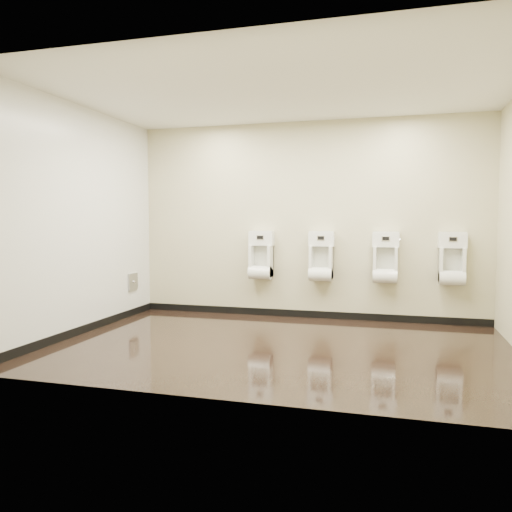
{
  "coord_description": "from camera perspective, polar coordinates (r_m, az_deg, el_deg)",
  "views": [
    {
      "loc": [
        1.21,
        -5.33,
        1.39
      ],
      "look_at": [
        -0.42,
        0.55,
        0.96
      ],
      "focal_mm": 35.0,
      "sensor_mm": 36.0,
      "label": 1
    }
  ],
  "objects": [
    {
      "name": "ground",
      "position": [
        5.64,
        2.66,
        -10.26
      ],
      "size": [
        5.0,
        3.5,
        0.0
      ],
      "primitive_type": "cube",
      "color": "black",
      "rests_on": "ground"
    },
    {
      "name": "ceiling",
      "position": [
        5.65,
        2.75,
        18.47
      ],
      "size": [
        5.0,
        3.5,
        0.0
      ],
      "primitive_type": "cube",
      "color": "silver"
    },
    {
      "name": "back_wall",
      "position": [
        7.18,
        5.81,
        4.07
      ],
      "size": [
        5.0,
        0.02,
        2.8
      ],
      "primitive_type": "cube",
      "color": "beige",
      "rests_on": "ground"
    },
    {
      "name": "front_wall",
      "position": [
        3.78,
        -3.21,
        4.16
      ],
      "size": [
        5.0,
        0.02,
        2.8
      ],
      "primitive_type": "cube",
      "color": "beige",
      "rests_on": "ground"
    },
    {
      "name": "left_wall",
      "position": [
        6.5,
        -19.39,
        3.87
      ],
      "size": [
        0.02,
        3.5,
        2.8
      ],
      "primitive_type": "cube",
      "color": "beige",
      "rests_on": "ground"
    },
    {
      "name": "tile_overlay_left",
      "position": [
        6.49,
        -19.35,
        3.87
      ],
      "size": [
        0.01,
        3.5,
        2.8
      ],
      "primitive_type": "cube",
      "color": "white",
      "rests_on": "ground"
    },
    {
      "name": "skirting_back",
      "position": [
        7.3,
        5.72,
        -6.6
      ],
      "size": [
        5.0,
        0.02,
        0.1
      ],
      "primitive_type": "cube",
      "color": "black",
      "rests_on": "ground"
    },
    {
      "name": "skirting_left",
      "position": [
        6.63,
        -19.03,
        -7.88
      ],
      "size": [
        0.02,
        3.5,
        0.1
      ],
      "primitive_type": "cube",
      "color": "black",
      "rests_on": "ground"
    },
    {
      "name": "access_panel",
      "position": [
        7.56,
        -13.9,
        -2.88
      ],
      "size": [
        0.04,
        0.25,
        0.25
      ],
      "color": "#9E9EA3",
      "rests_on": "left_wall"
    },
    {
      "name": "urinal_0",
      "position": [
        7.22,
        0.57,
        -0.32
      ],
      "size": [
        0.37,
        0.27,
        0.68
      ],
      "color": "white",
      "rests_on": "back_wall"
    },
    {
      "name": "urinal_1",
      "position": [
        7.05,
        7.45,
        -0.46
      ],
      "size": [
        0.37,
        0.27,
        0.68
      ],
      "color": "white",
      "rests_on": "back_wall"
    },
    {
      "name": "urinal_2",
      "position": [
        6.98,
        14.57,
        -0.6
      ],
      "size": [
        0.37,
        0.27,
        0.68
      ],
      "color": "white",
      "rests_on": "back_wall"
    },
    {
      "name": "urinal_3",
      "position": [
        7.02,
        21.49,
        -0.73
      ],
      "size": [
        0.37,
        0.27,
        0.68
      ],
      "color": "white",
      "rests_on": "back_wall"
    }
  ]
}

